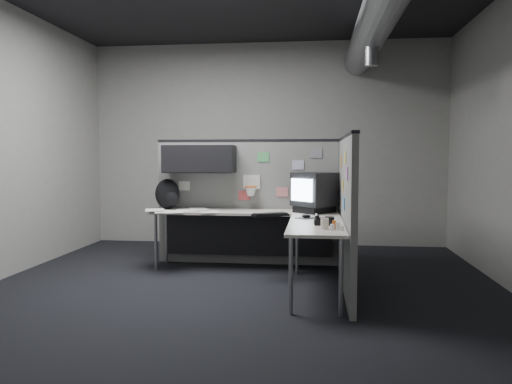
# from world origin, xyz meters

# --- Properties ---
(room) EXTENTS (5.62, 5.62, 3.22)m
(room) POSITION_xyz_m (0.56, 0.00, 2.10)
(room) COLOR black
(room) RESTS_ON ground
(partition_back) EXTENTS (2.44, 0.42, 1.63)m
(partition_back) POSITION_xyz_m (-0.25, 1.23, 1.00)
(partition_back) COLOR slate
(partition_back) RESTS_ON ground
(partition_right) EXTENTS (0.07, 2.23, 1.63)m
(partition_right) POSITION_xyz_m (1.10, 0.22, 0.82)
(partition_right) COLOR slate
(partition_right) RESTS_ON ground
(desk) EXTENTS (2.31, 2.11, 0.73)m
(desk) POSITION_xyz_m (0.15, 0.70, 0.61)
(desk) COLOR beige
(desk) RESTS_ON ground
(monitor) EXTENTS (0.60, 0.60, 0.48)m
(monitor) POSITION_xyz_m (0.76, 0.91, 0.98)
(monitor) COLOR black
(monitor) RESTS_ON desk
(keyboard) EXTENTS (0.43, 0.33, 0.04)m
(keyboard) POSITION_xyz_m (0.26, 0.48, 0.75)
(keyboard) COLOR black
(keyboard) RESTS_ON desk
(mouse) EXTENTS (0.25, 0.26, 0.04)m
(mouse) POSITION_xyz_m (0.67, 0.34, 0.75)
(mouse) COLOR black
(mouse) RESTS_ON desk
(phone) EXTENTS (0.20, 0.22, 0.10)m
(phone) POSITION_xyz_m (0.85, -0.14, 0.77)
(phone) COLOR black
(phone) RESTS_ON desk
(bottles) EXTENTS (0.13, 0.15, 0.08)m
(bottles) POSITION_xyz_m (0.97, -0.50, 0.76)
(bottles) COLOR silver
(bottles) RESTS_ON desk
(cup) EXTENTS (0.09, 0.09, 0.10)m
(cup) POSITION_xyz_m (0.86, -0.48, 0.78)
(cup) COLOR beige
(cup) RESTS_ON desk
(papers) EXTENTS (1.00, 0.72, 0.02)m
(papers) POSITION_xyz_m (-0.87, 0.81, 0.74)
(papers) COLOR white
(papers) RESTS_ON desk
(backpack) EXTENTS (0.38, 0.34, 0.39)m
(backpack) POSITION_xyz_m (-1.12, 1.08, 0.92)
(backpack) COLOR black
(backpack) RESTS_ON desk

